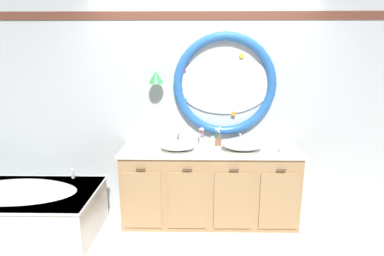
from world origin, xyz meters
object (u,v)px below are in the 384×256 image
folded_hand_towel (285,150)px  sink_basin_right (243,144)px  toothbrush_holder_right (218,141)px  soap_dispenser (212,143)px  toothbrush_holder_left (202,140)px  bathtub (19,209)px  sink_basin_left (178,145)px

folded_hand_towel → sink_basin_right: bearing=173.4°
sink_basin_right → toothbrush_holder_right: size_ratio=2.05×
toothbrush_holder_right → soap_dispenser: 0.16m
toothbrush_holder_left → soap_dispenser: (0.12, -0.15, 0.01)m
sink_basin_right → folded_hand_towel: (0.46, -0.05, -0.05)m
sink_basin_right → soap_dispenser: 0.33m
toothbrush_holder_left → folded_hand_towel: toothbrush_holder_left is taller
bathtub → soap_dispenser: (2.06, 0.36, 0.63)m
toothbrush_holder_left → sink_basin_left: bearing=-145.2°
sink_basin_left → soap_dispenser: size_ratio=2.52×
toothbrush_holder_left → folded_hand_towel: bearing=-14.8°
bathtub → toothbrush_holder_left: toothbrush_holder_left is taller
toothbrush_holder_right → soap_dispenser: (-0.07, -0.14, 0.01)m
bathtub → toothbrush_holder_right: 2.28m
sink_basin_right → bathtub: bearing=-172.3°
sink_basin_right → toothbrush_holder_right: 0.31m
sink_basin_left → sink_basin_right: 0.72m
sink_basin_left → sink_basin_right: (0.72, 0.00, 0.02)m
sink_basin_right → folded_hand_towel: bearing=-6.6°
bathtub → folded_hand_towel: 2.92m
sink_basin_right → toothbrush_holder_left: (-0.45, 0.19, -0.01)m
sink_basin_left → soap_dispenser: bearing=5.2°
soap_dispenser → toothbrush_holder_right: bearing=63.3°
sink_basin_right → soap_dispenser: bearing=174.0°
sink_basin_right → toothbrush_holder_left: toothbrush_holder_left is taller
sink_basin_left → toothbrush_holder_left: size_ratio=1.80×
bathtub → toothbrush_holder_right: size_ratio=7.54×
folded_hand_towel → bathtub: bearing=-174.6°
sink_basin_left → soap_dispenser: 0.39m
sink_basin_left → toothbrush_holder_left: bearing=34.8°
bathtub → folded_hand_towel: bearing=5.4°
toothbrush_holder_left → soap_dispenser: size_ratio=1.40×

